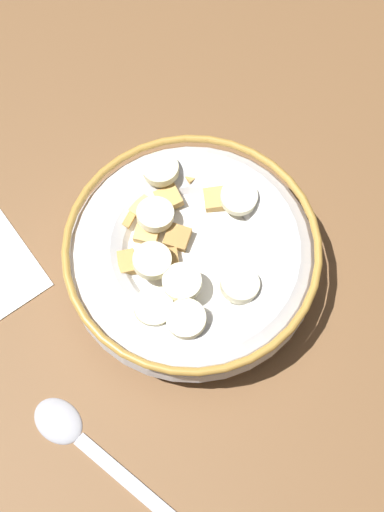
{
  "coord_description": "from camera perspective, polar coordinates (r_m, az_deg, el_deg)",
  "views": [
    {
      "loc": [
        13.88,
        12.52,
        48.39
      ],
      "look_at": [
        0.0,
        0.0,
        3.0
      ],
      "focal_mm": 45.79,
      "sensor_mm": 36.0,
      "label": 1
    }
  ],
  "objects": [
    {
      "name": "spoon",
      "position": [
        0.49,
        -9.76,
        -15.53
      ],
      "size": [
        3.21,
        14.88,
        0.8
      ],
      "color": "#A5A5AD",
      "rests_on": "ground_plane"
    },
    {
      "name": "ground_plane",
      "position": [
        0.53,
        -0.0,
        -1.65
      ],
      "size": [
        119.26,
        119.26,
        2.0
      ],
      "primitive_type": "cube",
      "color": "brown"
    },
    {
      "name": "cereal_bowl",
      "position": [
        0.49,
        -0.03,
        -0.08
      ],
      "size": [
        19.03,
        19.03,
        6.04
      ],
      "color": "silver",
      "rests_on": "ground_plane"
    }
  ]
}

